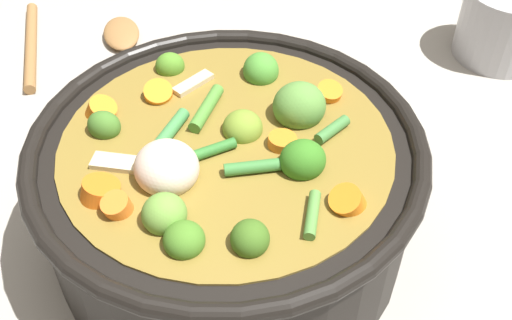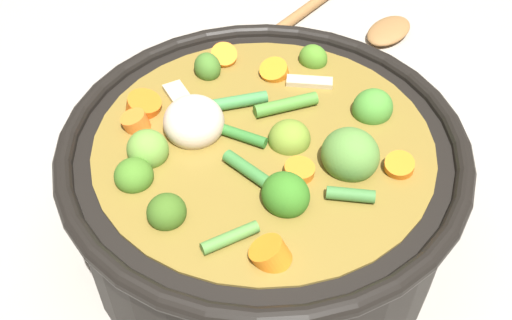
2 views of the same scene
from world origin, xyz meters
The scene contains 4 objects.
ground_plane centered at (0.00, 0.00, 0.00)m, with size 1.10×1.10×0.00m, color #9E998E.
cooking_pot centered at (0.00, 0.00, 0.06)m, with size 0.32×0.32×0.14m.
wooden_spoon centered at (0.12, 0.34, 0.01)m, with size 0.19×0.19×0.02m.
small_saucepan centered at (0.42, -0.07, 0.04)m, with size 0.14×0.18×0.09m.
Camera 1 is at (-0.26, -0.24, 0.44)m, focal length 43.36 mm.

